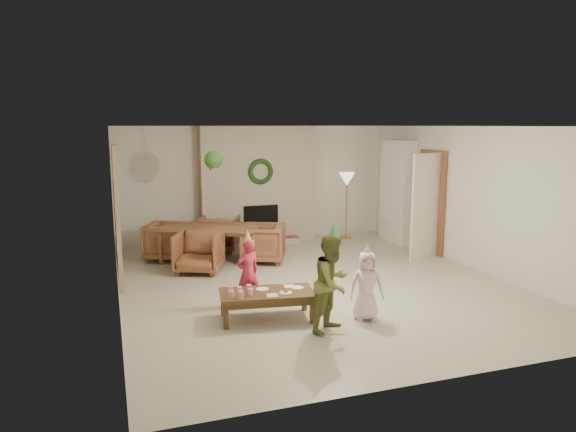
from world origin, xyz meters
name	(u,v)px	position (x,y,z in m)	size (l,w,h in m)	color
floor	(314,283)	(0.00, 0.00, 0.00)	(7.00, 7.00, 0.00)	#B7B29E
ceiling	(315,126)	(0.00, 0.00, 2.50)	(7.00, 7.00, 0.00)	white
wall_back	(256,184)	(0.00, 3.50, 1.25)	(7.00, 7.00, 0.00)	silver
wall_front	(448,259)	(0.00, -3.50, 1.25)	(7.00, 7.00, 0.00)	silver
wall_left	(114,217)	(-3.00, 0.00, 1.25)	(7.00, 7.00, 0.00)	silver
wall_right	(473,198)	(3.00, 0.00, 1.25)	(7.00, 7.00, 0.00)	silver
fireplace_mass	(258,185)	(0.00, 3.30, 1.25)	(2.50, 0.40, 2.50)	#5B3118
fireplace_hearth	(263,242)	(0.00, 2.95, 0.06)	(1.60, 0.30, 0.12)	maroon
fireplace_firebox	(261,222)	(0.00, 3.12, 0.45)	(0.75, 0.12, 0.75)	black
fireplace_wreath	(261,172)	(0.00, 3.07, 1.55)	(0.54, 0.54, 0.10)	#193815
floor_lamp_base	(346,237)	(1.96, 3.00, 0.01)	(0.28, 0.28, 0.03)	gold
floor_lamp_post	(346,208)	(1.96, 3.00, 0.69)	(0.03, 0.03, 1.33)	gold
floor_lamp_shade	(347,179)	(1.96, 3.00, 1.33)	(0.35, 0.35, 0.30)	beige
bookshelf_carcass	(398,192)	(2.84, 2.30, 1.10)	(0.30, 1.00, 2.20)	white
bookshelf_shelf_a	(396,221)	(2.82, 2.30, 0.45)	(0.30, 0.92, 0.03)	white
bookshelf_shelf_b	(396,203)	(2.82, 2.30, 0.85)	(0.30, 0.92, 0.03)	white
bookshelf_shelf_c	(397,185)	(2.82, 2.30, 1.25)	(0.30, 0.92, 0.03)	white
bookshelf_shelf_d	(398,166)	(2.82, 2.30, 1.65)	(0.30, 0.92, 0.03)	white
books_row_lower	(399,216)	(2.80, 2.15, 0.59)	(0.20, 0.40, 0.24)	maroon
books_row_mid	(395,197)	(2.80, 2.35, 0.99)	(0.20, 0.44, 0.24)	#2A5F9A
books_row_upper	(399,179)	(2.80, 2.20, 1.38)	(0.20, 0.36, 0.22)	gold
door_frame	(431,202)	(2.96, 1.20, 1.02)	(0.05, 0.86, 2.04)	brown
door_leaf	(426,207)	(2.58, 0.82, 1.00)	(0.05, 0.80, 2.00)	beige
curtain_panel	(117,215)	(-2.96, 0.20, 1.25)	(0.06, 1.20, 2.00)	tan
dining_table	(210,244)	(-1.32, 1.97, 0.32)	(1.83, 1.02, 0.64)	brown
dining_chair_near	(199,252)	(-1.64, 1.24, 0.36)	(0.76, 0.78, 0.71)	brown
dining_chair_far	(219,233)	(-0.99, 2.71, 0.36)	(0.76, 0.78, 0.71)	brown
dining_chair_left	(168,241)	(-2.05, 2.30, 0.36)	(0.76, 0.78, 0.71)	brown
dining_chair_right	(263,243)	(-0.40, 1.57, 0.36)	(0.76, 0.78, 0.71)	brown
hanging_plant_cord	(213,146)	(-1.30, 1.50, 2.15)	(0.01, 0.01, 0.70)	tan
hanging_plant_pot	(214,167)	(-1.30, 1.50, 1.80)	(0.16, 0.16, 0.12)	#9D5532
hanging_plant_foliage	(213,160)	(-1.30, 1.50, 1.92)	(0.32, 0.32, 0.32)	#23531B
coffee_table_top	(267,294)	(-1.17, -1.31, 0.35)	(1.22, 0.61, 0.06)	#4F361A
coffee_table_apron	(267,298)	(-1.17, -1.31, 0.28)	(1.13, 0.52, 0.08)	#4F361A
coffee_leg_fl	(226,317)	(-1.76, -1.48, 0.16)	(0.07, 0.07, 0.32)	#4F361A
coffee_leg_fr	(312,311)	(-0.66, -1.64, 0.16)	(0.07, 0.07, 0.32)	#4F361A
coffee_leg_bl	(223,304)	(-1.68, -0.98, 0.16)	(0.07, 0.07, 0.32)	#4F361A
coffee_leg_br	(304,299)	(-0.59, -1.15, 0.16)	(0.07, 0.07, 0.32)	#4F361A
cup_a	(232,294)	(-1.66, -1.38, 0.42)	(0.07, 0.07, 0.08)	white
cup_b	(230,289)	(-1.63, -1.20, 0.42)	(0.07, 0.07, 0.08)	white
cup_c	(241,294)	(-1.55, -1.45, 0.42)	(0.07, 0.07, 0.08)	white
cup_d	(239,290)	(-1.52, -1.26, 0.42)	(0.07, 0.07, 0.08)	white
cup_e	(251,292)	(-1.41, -1.39, 0.42)	(0.07, 0.07, 0.08)	white
cup_f	(249,288)	(-1.38, -1.20, 0.42)	(0.07, 0.07, 0.08)	white
plate_a	(262,289)	(-1.20, -1.19, 0.38)	(0.17, 0.17, 0.01)	white
plate_b	(286,293)	(-0.95, -1.44, 0.38)	(0.17, 0.17, 0.01)	white
plate_c	(297,287)	(-0.74, -1.28, 0.38)	(0.17, 0.17, 0.01)	white
food_scoop	(286,290)	(-0.95, -1.44, 0.42)	(0.07, 0.07, 0.07)	tan
napkin_left	(272,295)	(-1.15, -1.49, 0.38)	(0.14, 0.14, 0.01)	beige
napkin_right	(289,286)	(-0.82, -1.19, 0.38)	(0.14, 0.14, 0.01)	beige
child_red	(248,273)	(-1.29, -0.77, 0.49)	(0.36, 0.23, 0.98)	#BC2840
party_hat_red	(247,236)	(-1.29, -0.77, 1.02)	(0.13, 0.13, 0.19)	#CBCB43
child_plaid	(332,283)	(-0.51, -1.93, 0.61)	(0.59, 0.46, 1.22)	olive
party_hat_plaid	(333,230)	(-0.51, -1.93, 1.27)	(0.14, 0.14, 0.20)	#45A163
child_pink	(367,286)	(0.06, -1.73, 0.46)	(0.45, 0.29, 0.91)	#FFCBDE
party_hat_pink	(367,249)	(0.06, -1.73, 0.95)	(0.12, 0.12, 0.16)	#B4B5BB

